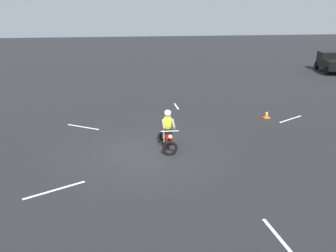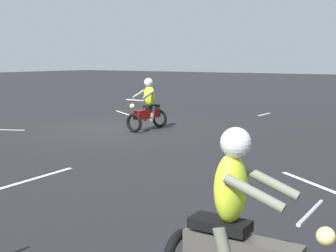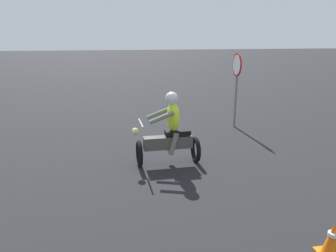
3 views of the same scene
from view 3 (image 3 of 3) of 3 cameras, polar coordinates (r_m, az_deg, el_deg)
motorcycle_rider_background at (r=7.28m, az=0.27°, el=-1.30°), size 0.71×1.53×1.66m
stop_sign at (r=10.32m, az=11.86°, el=8.64°), size 0.70×0.08×2.30m
traffic_cone_mid_center at (r=5.09m, az=26.67°, el=-17.32°), size 0.32×0.32×0.48m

